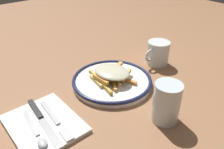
{
  "coord_description": "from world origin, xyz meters",
  "views": [
    {
      "loc": [
        0.41,
        0.49,
        0.43
      ],
      "look_at": [
        0.0,
        0.0,
        0.04
      ],
      "focal_mm": 36.79,
      "sensor_mm": 36.0,
      "label": 1
    }
  ],
  "objects": [
    {
      "name": "plate",
      "position": [
        0.0,
        0.0,
        0.01
      ],
      "size": [
        0.26,
        0.26,
        0.02
      ],
      "color": "white",
      "rests_on": "ground_plane"
    },
    {
      "name": "fork",
      "position": [
        0.23,
        0.05,
        0.01
      ],
      "size": [
        0.03,
        0.18,
        0.01
      ],
      "color": "silver",
      "rests_on": "napkin"
    },
    {
      "name": "knife",
      "position": [
        0.26,
        0.02,
        0.01
      ],
      "size": [
        0.03,
        0.21,
        0.01
      ],
      "color": "black",
      "rests_on": "napkin"
    },
    {
      "name": "spoon",
      "position": [
        0.29,
        0.07,
        0.01
      ],
      "size": [
        0.03,
        0.15,
        0.01
      ],
      "color": "silver",
      "rests_on": "napkin"
    },
    {
      "name": "water_glass",
      "position": [
        0.0,
        0.22,
        0.06
      ],
      "size": [
        0.07,
        0.07,
        0.11
      ],
      "primitive_type": "cylinder",
      "color": "silver",
      "rests_on": "ground_plane"
    },
    {
      "name": "napkin",
      "position": [
        0.26,
        0.04,
        0.01
      ],
      "size": [
        0.17,
        0.21,
        0.01
      ],
      "primitive_type": "cube",
      "rotation": [
        0.0,
        0.0,
        0.02
      ],
      "color": "white",
      "rests_on": "ground_plane"
    },
    {
      "name": "coffee_mug",
      "position": [
        -0.22,
        -0.0,
        0.05
      ],
      "size": [
        0.11,
        0.08,
        0.09
      ],
      "color": "white",
      "rests_on": "ground_plane"
    },
    {
      "name": "ground_plane",
      "position": [
        0.0,
        0.0,
        0.0
      ],
      "size": [
        2.6,
        2.6,
        0.0
      ],
      "primitive_type": "plane",
      "color": "#946544"
    },
    {
      "name": "fries_heap",
      "position": [
        0.0,
        -0.0,
        0.04
      ],
      "size": [
        0.14,
        0.16,
        0.04
      ],
      "color": "#C48931",
      "rests_on": "plate"
    }
  ]
}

